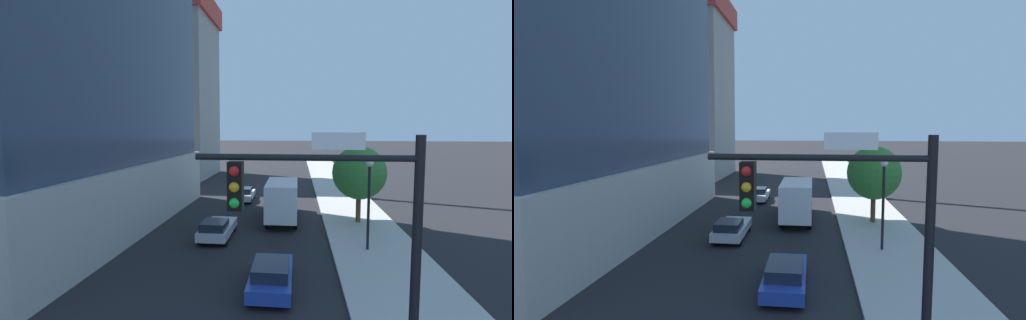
{
  "view_description": "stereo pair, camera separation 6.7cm",
  "coord_description": "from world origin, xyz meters",
  "views": [
    {
      "loc": [
        3.32,
        -2.87,
        7.29
      ],
      "look_at": [
        1.53,
        12.93,
        5.86
      ],
      "focal_mm": 25.36,
      "sensor_mm": 36.0,
      "label": 1
    },
    {
      "loc": [
        3.39,
        -2.87,
        7.29
      ],
      "look_at": [
        1.53,
        12.93,
        5.86
      ],
      "focal_mm": 25.36,
      "sensor_mm": 36.0,
      "label": 2
    }
  ],
  "objects": [
    {
      "name": "traffic_light_pole",
      "position": [
        4.29,
        4.74,
        4.94
      ],
      "size": [
        4.77,
        0.48,
        7.05
      ],
      "color": "black",
      "rests_on": "sidewalk"
    },
    {
      "name": "sidewalk",
      "position": [
        8.08,
        20.0,
        0.07
      ],
      "size": [
        5.33,
        120.0,
        0.15
      ],
      "primitive_type": "cube",
      "color": "#B2AFA8",
      "rests_on": "ground"
    },
    {
      "name": "box_truck",
      "position": [
        2.23,
        25.08,
        1.77
      ],
      "size": [
        2.33,
        7.67,
        3.2
      ],
      "color": "silver",
      "rests_on": "ground"
    },
    {
      "name": "construction_building",
      "position": [
        -16.89,
        49.9,
        14.33
      ],
      "size": [
        27.18,
        15.83,
        34.66
      ],
      "color": "#9E9B93",
      "rests_on": "ground"
    },
    {
      "name": "car_white",
      "position": [
        -1.85,
        32.42,
        0.66
      ],
      "size": [
        1.73,
        4.27,
        1.35
      ],
      "color": "silver",
      "rests_on": "ground"
    },
    {
      "name": "street_tree",
      "position": [
        7.99,
        24.77,
        3.9
      ],
      "size": [
        4.01,
        4.01,
        5.77
      ],
      "color": "brown",
      "rests_on": "sidewalk"
    },
    {
      "name": "street_lamp",
      "position": [
        7.51,
        18.48,
        3.67
      ],
      "size": [
        0.44,
        0.44,
        5.32
      ],
      "color": "black",
      "rests_on": "sidewalk"
    },
    {
      "name": "car_silver",
      "position": [
        -1.85,
        19.96,
        0.69
      ],
      "size": [
        1.86,
        4.53,
        1.37
      ],
      "color": "#B7B7BC",
      "rests_on": "ground"
    },
    {
      "name": "car_blue",
      "position": [
        2.23,
        12.83,
        0.68
      ],
      "size": [
        1.86,
        4.45,
        1.36
      ],
      "color": "#233D9E",
      "rests_on": "ground"
    }
  ]
}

